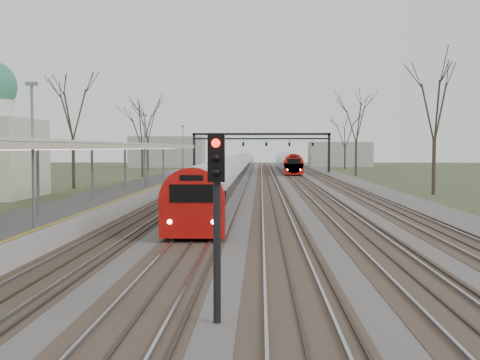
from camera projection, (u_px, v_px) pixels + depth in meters
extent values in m
cube|color=#474442|center=(259.00, 185.00, 61.56)|extent=(24.00, 160.00, 0.10)
cube|color=#4C3828|center=(201.00, 184.00, 61.77)|extent=(2.60, 160.00, 0.06)
cube|color=gray|center=(194.00, 183.00, 61.79)|extent=(0.07, 160.00, 0.12)
cube|color=gray|center=(208.00, 183.00, 61.74)|extent=(0.07, 160.00, 0.12)
cube|color=#4C3828|center=(235.00, 184.00, 61.64)|extent=(2.60, 160.00, 0.06)
cube|color=gray|center=(228.00, 183.00, 61.67)|extent=(0.07, 160.00, 0.12)
cube|color=gray|center=(242.00, 183.00, 61.62)|extent=(0.07, 160.00, 0.12)
cube|color=#4C3828|center=(269.00, 184.00, 61.52)|extent=(2.60, 160.00, 0.06)
cube|color=gray|center=(262.00, 183.00, 61.54)|extent=(0.07, 160.00, 0.12)
cube|color=gray|center=(276.00, 183.00, 61.50)|extent=(0.07, 160.00, 0.12)
cube|color=#4C3828|center=(303.00, 184.00, 61.40)|extent=(2.60, 160.00, 0.06)
cube|color=gray|center=(296.00, 184.00, 61.42)|extent=(0.07, 160.00, 0.12)
cube|color=gray|center=(310.00, 184.00, 61.37)|extent=(0.07, 160.00, 0.12)
cube|color=#4C3828|center=(337.00, 184.00, 61.28)|extent=(2.60, 160.00, 0.06)
cube|color=gray|center=(330.00, 184.00, 61.30)|extent=(0.07, 160.00, 0.12)
cube|color=gray|center=(345.00, 184.00, 61.25)|extent=(0.07, 160.00, 0.12)
cube|color=#9E9B93|center=(136.00, 193.00, 44.38)|extent=(3.50, 69.00, 1.00)
cylinder|color=slate|center=(38.00, 179.00, 24.82)|extent=(0.14, 0.14, 3.00)
cylinder|color=slate|center=(92.00, 172.00, 32.80)|extent=(0.14, 0.14, 3.00)
cylinder|color=slate|center=(125.00, 167.00, 40.78)|extent=(0.14, 0.14, 3.00)
cylinder|color=slate|center=(147.00, 164.00, 48.77)|extent=(0.14, 0.14, 3.00)
cylinder|color=slate|center=(163.00, 162.00, 56.75)|extent=(0.14, 0.14, 3.00)
cube|color=silver|center=(121.00, 144.00, 39.70)|extent=(4.10, 50.00, 0.12)
cube|color=beige|center=(121.00, 147.00, 39.71)|extent=(4.10, 50.00, 0.25)
cube|color=black|center=(194.00, 153.00, 91.69)|extent=(0.35, 0.35, 6.00)
cube|color=black|center=(329.00, 153.00, 90.98)|extent=(0.35, 0.35, 6.00)
cube|color=black|center=(261.00, 134.00, 91.18)|extent=(21.00, 0.35, 0.35)
cube|color=black|center=(261.00, 139.00, 91.22)|extent=(21.00, 0.25, 0.25)
cube|color=black|center=(220.00, 143.00, 91.27)|extent=(0.32, 0.22, 0.85)
sphere|color=#0CFF19|center=(220.00, 142.00, 91.12)|extent=(0.16, 0.16, 0.16)
cube|color=black|center=(243.00, 143.00, 91.15)|extent=(0.32, 0.22, 0.85)
sphere|color=#0CFF19|center=(243.00, 142.00, 91.00)|extent=(0.16, 0.16, 0.16)
cube|color=black|center=(266.00, 143.00, 91.03)|extent=(0.32, 0.22, 0.85)
sphere|color=#0CFF19|center=(266.00, 142.00, 90.87)|extent=(0.16, 0.16, 0.16)
cube|color=black|center=(289.00, 143.00, 90.91)|extent=(0.32, 0.22, 0.85)
sphere|color=#0CFF19|center=(289.00, 142.00, 90.75)|extent=(0.16, 0.16, 0.16)
cube|color=black|center=(313.00, 143.00, 90.79)|extent=(0.32, 0.22, 0.85)
sphere|color=#0CFF19|center=(313.00, 142.00, 90.63)|extent=(0.16, 0.16, 0.16)
cylinder|color=#2D231C|center=(73.00, 162.00, 55.03)|extent=(0.30, 0.30, 4.95)
cylinder|color=#2D231C|center=(434.00, 167.00, 47.99)|extent=(0.30, 0.30, 4.50)
cube|color=#AFB1BA|center=(237.00, 172.00, 68.22)|extent=(2.55, 90.00, 1.60)
cylinder|color=#AFB1BA|center=(237.00, 166.00, 68.18)|extent=(2.60, 89.70, 2.60)
cube|color=black|center=(237.00, 165.00, 68.18)|extent=(2.62, 89.40, 0.55)
cube|color=#BC0E0A|center=(192.00, 219.00, 23.41)|extent=(2.55, 0.50, 1.50)
cylinder|color=#BC0E0A|center=(192.00, 201.00, 23.43)|extent=(2.60, 0.60, 2.60)
cube|color=black|center=(191.00, 193.00, 23.14)|extent=(1.70, 0.12, 0.70)
sphere|color=white|center=(170.00, 222.00, 23.25)|extent=(0.22, 0.22, 0.22)
sphere|color=white|center=(214.00, 222.00, 23.19)|extent=(0.22, 0.22, 0.22)
cube|color=black|center=(237.00, 180.00, 68.27)|extent=(1.80, 89.00, 0.35)
cube|color=#AFB1BA|center=(286.00, 164.00, 101.17)|extent=(2.55, 45.00, 1.60)
cylinder|color=#AFB1BA|center=(286.00, 160.00, 101.13)|extent=(2.60, 44.70, 2.60)
cube|color=black|center=(286.00, 159.00, 101.13)|extent=(2.62, 44.40, 0.55)
cube|color=#BC0E0A|center=(294.00, 169.00, 78.82)|extent=(2.55, 0.50, 1.50)
cylinder|color=#BC0E0A|center=(294.00, 164.00, 78.83)|extent=(2.60, 0.60, 2.60)
cube|color=black|center=(294.00, 161.00, 78.54)|extent=(1.70, 0.12, 0.70)
sphere|color=white|center=(287.00, 170.00, 78.65)|extent=(0.22, 0.22, 0.22)
sphere|color=white|center=(300.00, 170.00, 78.59)|extent=(0.22, 0.22, 0.22)
cube|color=black|center=(286.00, 169.00, 101.22)|extent=(1.80, 44.00, 0.35)
cylinder|color=black|center=(217.00, 234.00, 12.63)|extent=(0.16, 0.16, 4.00)
cube|color=black|center=(216.00, 158.00, 12.40)|extent=(0.35, 0.22, 1.00)
sphere|color=#FF0C05|center=(216.00, 143.00, 12.25)|extent=(0.18, 0.18, 0.18)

